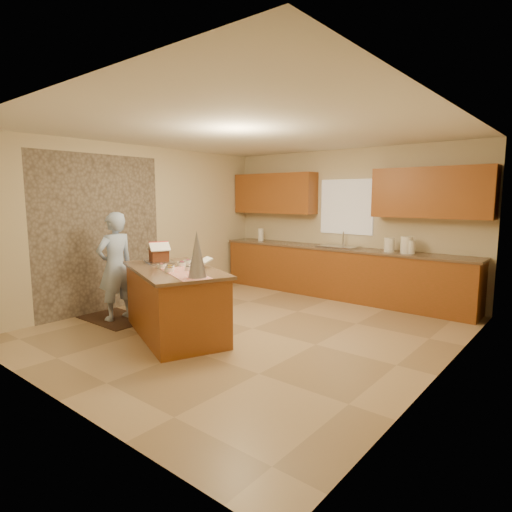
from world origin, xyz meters
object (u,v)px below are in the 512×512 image
(island_base, at_px, (175,303))
(gingerbread_house, at_px, (159,254))
(boy, at_px, (115,266))
(tinsel_tree, at_px, (197,255))

(island_base, height_order, gingerbread_house, gingerbread_house)
(island_base, relative_size, gingerbread_house, 4.94)
(island_base, relative_size, boy, 1.11)
(boy, distance_m, gingerbread_house, 0.78)
(tinsel_tree, bearing_deg, boy, 175.23)
(island_base, bearing_deg, gingerbread_house, -174.81)
(tinsel_tree, xyz_separation_m, boy, (-1.95, 0.16, -0.36))
(island_base, bearing_deg, tinsel_tree, 3.67)
(boy, bearing_deg, island_base, 93.83)
(boy, bearing_deg, tinsel_tree, 84.77)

